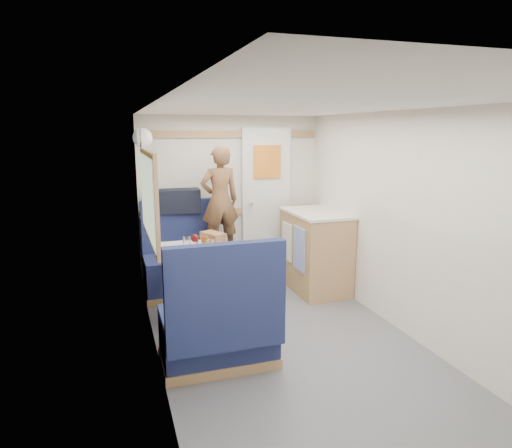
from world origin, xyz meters
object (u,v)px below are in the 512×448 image
object	(u,v)px
wine_glass	(195,239)
beer_glass	(206,242)
tray	(221,256)
bench_near	(220,331)
bread_loaf	(213,238)
dome_light	(143,138)
orange_fruit	(224,252)
tumbler_mid	(187,242)
salt_grinder	(199,245)
dinette_table	(198,267)
duffel_bag	(176,201)
galley_counter	(315,250)
person	(220,200)
cheese_block	(205,255)
pepper_grinder	(198,242)
tumbler_right	(210,245)
bench_far	(184,268)
tumbler_left	(179,258)

from	to	relation	value
wine_glass	beer_glass	distance (m)	0.20
tray	wine_glass	size ratio (longest dim) A/B	1.95
bench_near	bread_loaf	size ratio (longest dim) A/B	4.07
dome_light	orange_fruit	distance (m)	1.61
tumbler_mid	beer_glass	world-z (taller)	tumbler_mid
dome_light	salt_grinder	world-z (taller)	dome_light
dinette_table	duffel_bag	world-z (taller)	duffel_bag
tumbler_mid	dome_light	bearing A→B (deg)	113.74
galley_counter	wine_glass	bearing A→B (deg)	-159.06
person	cheese_block	bearing A→B (deg)	64.51
dinette_table	tray	size ratio (longest dim) A/B	2.81
dome_light	wine_glass	size ratio (longest dim) A/B	1.19
duffel_bag	tray	xyz separation A→B (m)	(0.20, -1.39, -0.30)
wine_glass	cheese_block	bearing A→B (deg)	-81.32
galley_counter	pepper_grinder	bearing A→B (deg)	-164.80
bread_loaf	duffel_bag	bearing A→B (deg)	105.65
bread_loaf	tumbler_right	bearing A→B (deg)	-107.53
galley_counter	wine_glass	distance (m)	1.64
duffel_bag	galley_counter	bearing A→B (deg)	-16.86
tray	bread_loaf	size ratio (longest dim) A/B	1.27
bread_loaf	person	bearing A→B (deg)	70.08
dinette_table	bread_loaf	world-z (taller)	bread_loaf
dinette_table	galley_counter	xyz separation A→B (m)	(1.47, 0.55, -0.10)
tumbler_right	pepper_grinder	distance (m)	0.20
dome_light	orange_fruit	bearing A→B (deg)	-63.76
galley_counter	tumbler_right	bearing A→B (deg)	-156.87
dome_light	duffel_bag	world-z (taller)	dome_light
tumbler_mid	bench_far	bearing A→B (deg)	83.89
dinette_table	salt_grinder	bearing A→B (deg)	48.30
pepper_grinder	bench_near	bearing A→B (deg)	-92.13
tray	wine_glass	distance (m)	0.33
bench_near	person	size ratio (longest dim) A/B	0.87
bench_near	dinette_table	bearing A→B (deg)	90.00
tumbler_mid	pepper_grinder	bearing A→B (deg)	10.72
orange_fruit	tumbler_left	bearing A→B (deg)	-169.37
dome_light	beer_glass	world-z (taller)	dome_light
beer_glass	tumbler_mid	bearing A→B (deg)	172.17
duffel_bag	tumbler_mid	distance (m)	1.01
person	cheese_block	size ratio (longest dim) A/B	12.78
cheese_block	bread_loaf	world-z (taller)	bread_loaf
beer_glass	person	bearing A→B (deg)	66.62
person	salt_grinder	distance (m)	0.96
tumbler_mid	wine_glass	bearing A→B (deg)	-72.57
dome_light	pepper_grinder	world-z (taller)	dome_light
salt_grinder	tumbler_right	bearing A→B (deg)	-30.19
beer_glass	pepper_grinder	distance (m)	0.08
bench_near	tumbler_mid	size ratio (longest dim) A/B	8.84
duffel_bag	pepper_grinder	distance (m)	1.00
dinette_table	wine_glass	xyz separation A→B (m)	(-0.03, -0.02, 0.28)
cheese_block	beer_glass	bearing A→B (deg)	77.26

